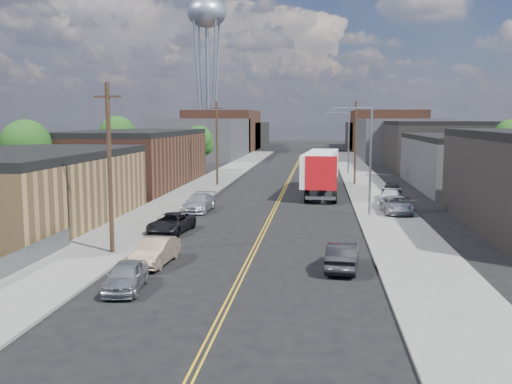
% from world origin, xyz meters
% --- Properties ---
extents(ground, '(260.00, 260.00, 0.00)m').
position_xyz_m(ground, '(0.00, 60.00, 0.00)').
color(ground, black).
rests_on(ground, ground).
extents(centerline, '(0.32, 120.00, 0.01)m').
position_xyz_m(centerline, '(0.00, 45.00, 0.01)').
color(centerline, gold).
rests_on(centerline, ground).
extents(sidewalk_left, '(5.00, 140.00, 0.15)m').
position_xyz_m(sidewalk_left, '(-9.50, 45.00, 0.07)').
color(sidewalk_left, slate).
rests_on(sidewalk_left, ground).
extents(sidewalk_right, '(5.00, 140.00, 0.15)m').
position_xyz_m(sidewalk_right, '(9.50, 45.00, 0.07)').
color(sidewalk_right, slate).
rests_on(sidewalk_right, ground).
extents(warehouse_tan, '(12.00, 22.00, 5.60)m').
position_xyz_m(warehouse_tan, '(-18.00, 18.00, 2.80)').
color(warehouse_tan, olive).
rests_on(warehouse_tan, ground).
extents(warehouse_brown, '(12.00, 26.00, 6.60)m').
position_xyz_m(warehouse_brown, '(-18.00, 44.00, 3.30)').
color(warehouse_brown, '#4D2B1F').
rests_on(warehouse_brown, ground).
extents(industrial_right_b, '(14.00, 24.00, 6.10)m').
position_xyz_m(industrial_right_b, '(22.00, 46.00, 3.05)').
color(industrial_right_b, '#323234').
rests_on(industrial_right_b, ground).
extents(industrial_right_c, '(14.00, 22.00, 7.60)m').
position_xyz_m(industrial_right_c, '(22.00, 72.00, 3.80)').
color(industrial_right_c, black).
rests_on(industrial_right_c, ground).
extents(skyline_left_a, '(16.00, 30.00, 8.00)m').
position_xyz_m(skyline_left_a, '(-20.00, 95.00, 4.00)').
color(skyline_left_a, '#323234').
rests_on(skyline_left_a, ground).
extents(skyline_right_a, '(16.00, 30.00, 8.00)m').
position_xyz_m(skyline_right_a, '(20.00, 95.00, 4.00)').
color(skyline_right_a, '#323234').
rests_on(skyline_right_a, ground).
extents(skyline_left_b, '(16.00, 26.00, 10.00)m').
position_xyz_m(skyline_left_b, '(-20.00, 120.00, 5.00)').
color(skyline_left_b, '#4D2B1F').
rests_on(skyline_left_b, ground).
extents(skyline_right_b, '(16.00, 26.00, 10.00)m').
position_xyz_m(skyline_right_b, '(20.00, 120.00, 5.00)').
color(skyline_right_b, '#4D2B1F').
rests_on(skyline_right_b, ground).
extents(skyline_left_c, '(16.00, 40.00, 7.00)m').
position_xyz_m(skyline_left_c, '(-20.00, 140.00, 3.50)').
color(skyline_left_c, black).
rests_on(skyline_left_c, ground).
extents(skyline_right_c, '(16.00, 40.00, 7.00)m').
position_xyz_m(skyline_right_c, '(20.00, 140.00, 3.50)').
color(skyline_right_c, black).
rests_on(skyline_right_c, ground).
extents(water_tower, '(9.00, 9.00, 36.90)m').
position_xyz_m(water_tower, '(-22.00, 110.00, 30.65)').
color(water_tower, gray).
rests_on(water_tower, ground).
extents(streetlight_near, '(3.39, 0.25, 9.00)m').
position_xyz_m(streetlight_near, '(7.60, 25.00, 5.33)').
color(streetlight_near, gray).
rests_on(streetlight_near, ground).
extents(streetlight_far, '(3.39, 0.25, 9.00)m').
position_xyz_m(streetlight_far, '(7.60, 60.00, 5.33)').
color(streetlight_far, gray).
rests_on(streetlight_far, ground).
extents(utility_pole_left_near, '(1.60, 0.26, 10.00)m').
position_xyz_m(utility_pole_left_near, '(-8.20, 10.00, 5.14)').
color(utility_pole_left_near, black).
rests_on(utility_pole_left_near, ground).
extents(utility_pole_left_far, '(1.60, 0.26, 10.00)m').
position_xyz_m(utility_pole_left_far, '(-8.20, 45.00, 5.14)').
color(utility_pole_left_far, black).
rests_on(utility_pole_left_far, ground).
extents(utility_pole_right, '(1.60, 0.26, 10.00)m').
position_xyz_m(utility_pole_right, '(8.20, 48.00, 5.14)').
color(utility_pole_right, black).
rests_on(utility_pole_right, ground).
extents(tree_left_near, '(4.85, 4.76, 7.91)m').
position_xyz_m(tree_left_near, '(-23.94, 30.00, 5.18)').
color(tree_left_near, black).
rests_on(tree_left_near, ground).
extents(tree_left_mid, '(5.10, 5.04, 8.37)m').
position_xyz_m(tree_left_mid, '(-23.94, 55.00, 5.48)').
color(tree_left_mid, black).
rests_on(tree_left_mid, ground).
extents(tree_left_far, '(4.35, 4.20, 6.97)m').
position_xyz_m(tree_left_far, '(-13.94, 62.00, 4.57)').
color(tree_left_far, black).
rests_on(tree_left_far, ground).
extents(tree_right_far, '(4.85, 4.76, 7.91)m').
position_xyz_m(tree_right_far, '(30.06, 60.00, 5.18)').
color(tree_right_far, black).
rests_on(tree_right_far, ground).
extents(semi_truck, '(4.00, 17.46, 4.53)m').
position_xyz_m(semi_truck, '(4.06, 39.62, 2.58)').
color(semi_truck, white).
rests_on(semi_truck, ground).
extents(car_left_a, '(1.99, 4.13, 1.36)m').
position_xyz_m(car_left_a, '(-5.00, 3.18, 0.68)').
color(car_left_a, '#989B9D').
rests_on(car_left_a, ground).
extents(car_left_b, '(1.82, 4.51, 1.46)m').
position_xyz_m(car_left_b, '(-5.00, 8.00, 0.73)').
color(car_left_b, '#7F6653').
rests_on(car_left_b, ground).
extents(car_left_c, '(2.81, 5.12, 1.36)m').
position_xyz_m(car_left_c, '(-6.40, 16.69, 0.68)').
color(car_left_c, black).
rests_on(car_left_c, ground).
extents(car_left_d, '(2.34, 5.28, 1.51)m').
position_xyz_m(car_left_d, '(-6.40, 26.00, 0.75)').
color(car_left_d, '#B6BABC').
rests_on(car_left_d, ground).
extents(car_right_oncoming, '(2.02, 4.61, 1.47)m').
position_xyz_m(car_right_oncoming, '(5.16, 8.00, 0.74)').
color(car_right_oncoming, black).
rests_on(car_right_oncoming, ground).
extents(car_right_lot_a, '(2.53, 5.13, 1.40)m').
position_xyz_m(car_right_lot_a, '(10.30, 26.07, 0.85)').
color(car_right_lot_a, '#AFB1B4').
rests_on(car_right_lot_a, sidewalk_right).
extents(car_right_lot_b, '(2.87, 5.28, 1.45)m').
position_xyz_m(car_right_lot_b, '(10.22, 29.44, 0.88)').
color(car_right_lot_b, silver).
rests_on(car_right_lot_b, sidewalk_right).
extents(car_right_lot_c, '(2.61, 4.97, 1.61)m').
position_xyz_m(car_right_lot_c, '(10.92, 34.36, 0.96)').
color(car_right_lot_c, black).
rests_on(car_right_lot_c, sidewalk_right).
extents(car_ahead_truck, '(2.80, 4.96, 1.31)m').
position_xyz_m(car_ahead_truck, '(4.42, 44.73, 0.65)').
color(car_ahead_truck, black).
rests_on(car_ahead_truck, ground).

